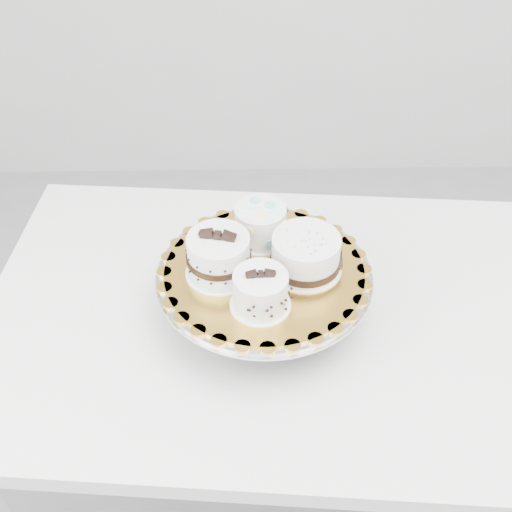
{
  "coord_description": "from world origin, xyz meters",
  "views": [
    {
      "loc": [
        -0.04,
        -0.66,
        1.64
      ],
      "look_at": [
        -0.02,
        0.16,
        0.91
      ],
      "focal_mm": 45.0,
      "sensor_mm": 36.0,
      "label": 1
    }
  ],
  "objects_px": {
    "table": "(275,340)",
    "cake_ribbon": "(306,255)",
    "cake_dots": "(260,223)",
    "cake_swirl": "(260,292)",
    "cake_stand": "(264,285)",
    "cake_banded": "(219,257)",
    "cake_board": "(264,271)"
  },
  "relations": [
    {
      "from": "table",
      "to": "cake_banded",
      "type": "bearing_deg",
      "value": -168.25
    },
    {
      "from": "cake_dots",
      "to": "cake_stand",
      "type": "bearing_deg",
      "value": -108.02
    },
    {
      "from": "cake_banded",
      "to": "cake_stand",
      "type": "bearing_deg",
      "value": 16.04
    },
    {
      "from": "cake_stand",
      "to": "cake_banded",
      "type": "relative_size",
      "value": 3.01
    },
    {
      "from": "table",
      "to": "cake_board",
      "type": "height_order",
      "value": "cake_board"
    },
    {
      "from": "cake_swirl",
      "to": "cake_stand",
      "type": "bearing_deg",
      "value": 80.6
    },
    {
      "from": "cake_dots",
      "to": "table",
      "type": "bearing_deg",
      "value": -92.26
    },
    {
      "from": "cake_board",
      "to": "cake_ribbon",
      "type": "xyz_separation_m",
      "value": [
        0.07,
        0.0,
        0.03
      ]
    },
    {
      "from": "cake_ribbon",
      "to": "table",
      "type": "bearing_deg",
      "value": 179.52
    },
    {
      "from": "cake_dots",
      "to": "cake_ribbon",
      "type": "xyz_separation_m",
      "value": [
        0.08,
        -0.08,
        -0.0
      ]
    },
    {
      "from": "cake_ribbon",
      "to": "cake_banded",
      "type": "bearing_deg",
      "value": -173.08
    },
    {
      "from": "cake_banded",
      "to": "cake_board",
      "type": "bearing_deg",
      "value": 16.04
    },
    {
      "from": "table",
      "to": "cake_stand",
      "type": "relative_size",
      "value": 3.02
    },
    {
      "from": "cake_banded",
      "to": "cake_ribbon",
      "type": "xyz_separation_m",
      "value": [
        0.15,
        0.01,
        -0.0
      ]
    },
    {
      "from": "cake_board",
      "to": "cake_dots",
      "type": "xyz_separation_m",
      "value": [
        -0.0,
        0.09,
        0.04
      ]
    },
    {
      "from": "cake_board",
      "to": "table",
      "type": "bearing_deg",
      "value": 16.51
    },
    {
      "from": "cake_stand",
      "to": "cake_swirl",
      "type": "distance_m",
      "value": 0.11
    },
    {
      "from": "table",
      "to": "cake_dots",
      "type": "bearing_deg",
      "value": 113.78
    },
    {
      "from": "cake_dots",
      "to": "cake_ribbon",
      "type": "relative_size",
      "value": 0.88
    },
    {
      "from": "cake_banded",
      "to": "cake_ribbon",
      "type": "height_order",
      "value": "cake_banded"
    },
    {
      "from": "cake_swirl",
      "to": "cake_banded",
      "type": "bearing_deg",
      "value": 127.45
    },
    {
      "from": "cake_board",
      "to": "cake_banded",
      "type": "relative_size",
      "value": 2.77
    },
    {
      "from": "cake_stand",
      "to": "cake_ribbon",
      "type": "distance_m",
      "value": 0.1
    },
    {
      "from": "table",
      "to": "cake_board",
      "type": "xyz_separation_m",
      "value": [
        -0.02,
        -0.01,
        0.2
      ]
    },
    {
      "from": "table",
      "to": "cake_ribbon",
      "type": "xyz_separation_m",
      "value": [
        0.05,
        -0.0,
        0.23
      ]
    },
    {
      "from": "cake_banded",
      "to": "cake_dots",
      "type": "bearing_deg",
      "value": 63.25
    },
    {
      "from": "cake_board",
      "to": "cake_banded",
      "type": "height_order",
      "value": "cake_banded"
    },
    {
      "from": "cake_swirl",
      "to": "cake_ribbon",
      "type": "relative_size",
      "value": 0.74
    },
    {
      "from": "cake_dots",
      "to": "cake_board",
      "type": "bearing_deg",
      "value": -108.02
    },
    {
      "from": "cake_dots",
      "to": "cake_ribbon",
      "type": "distance_m",
      "value": 0.12
    },
    {
      "from": "cake_swirl",
      "to": "cake_ribbon",
      "type": "height_order",
      "value": "cake_swirl"
    },
    {
      "from": "cake_dots",
      "to": "cake_banded",
      "type": "bearing_deg",
      "value": -149.94
    }
  ]
}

